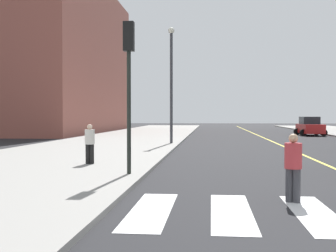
{
  "coord_description": "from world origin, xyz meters",
  "views": [
    {
      "loc": [
        -4.95,
        -5.75,
        2.16
      ],
      "look_at": [
        -9.18,
        36.98,
        1.08
      ],
      "focal_mm": 46.81,
      "sensor_mm": 36.0,
      "label": 1
    }
  ],
  "objects_px": {
    "traffic_light_far_corner": "(129,68)",
    "street_lamp": "(171,76)",
    "pedestrian_crossing": "(293,165)",
    "pedestrian_walking_west": "(90,142)",
    "car_red_second": "(310,127)"
  },
  "relations": [
    {
      "from": "car_red_second",
      "to": "traffic_light_far_corner",
      "type": "bearing_deg",
      "value": 65.76
    },
    {
      "from": "pedestrian_crossing",
      "to": "car_red_second",
      "type": "bearing_deg",
      "value": 104.99
    },
    {
      "from": "traffic_light_far_corner",
      "to": "pedestrian_crossing",
      "type": "xyz_separation_m",
      "value": [
        4.81,
        -3.77,
        -2.83
      ]
    },
    {
      "from": "traffic_light_far_corner",
      "to": "pedestrian_crossing",
      "type": "distance_m",
      "value": 6.73
    },
    {
      "from": "street_lamp",
      "to": "pedestrian_walking_west",
      "type": "bearing_deg",
      "value": -98.92
    },
    {
      "from": "car_red_second",
      "to": "pedestrian_crossing",
      "type": "xyz_separation_m",
      "value": [
        -8.34,
        -36.33,
        0.01
      ]
    },
    {
      "from": "traffic_light_far_corner",
      "to": "pedestrian_walking_west",
      "type": "xyz_separation_m",
      "value": [
        -2.17,
        2.79,
        -2.72
      ]
    },
    {
      "from": "car_red_second",
      "to": "pedestrian_crossing",
      "type": "distance_m",
      "value": 37.27
    },
    {
      "from": "street_lamp",
      "to": "car_red_second",
      "type": "bearing_deg",
      "value": 50.89
    },
    {
      "from": "pedestrian_walking_west",
      "to": "street_lamp",
      "type": "xyz_separation_m",
      "value": [
        2.13,
        13.55,
        3.9
      ]
    },
    {
      "from": "car_red_second",
      "to": "pedestrian_crossing",
      "type": "relative_size",
      "value": 2.66
    },
    {
      "from": "traffic_light_far_corner",
      "to": "street_lamp",
      "type": "xyz_separation_m",
      "value": [
        -0.04,
        16.34,
        1.18
      ]
    },
    {
      "from": "pedestrian_walking_west",
      "to": "street_lamp",
      "type": "bearing_deg",
      "value": 82.04
    },
    {
      "from": "pedestrian_crossing",
      "to": "street_lamp",
      "type": "relative_size",
      "value": 0.21
    },
    {
      "from": "traffic_light_far_corner",
      "to": "pedestrian_walking_west",
      "type": "bearing_deg",
      "value": 127.85
    }
  ]
}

